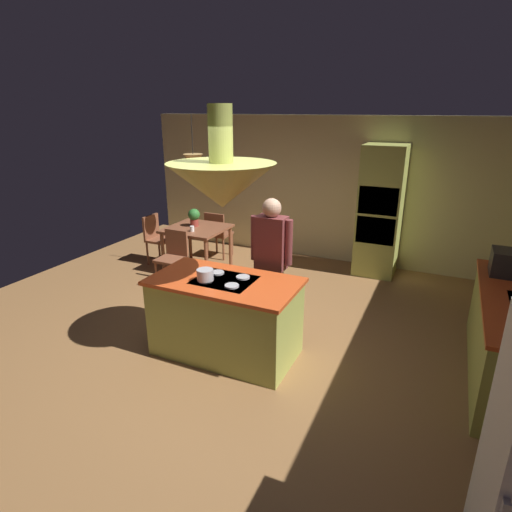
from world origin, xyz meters
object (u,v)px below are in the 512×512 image
person_at_island (271,257)px  cooking_pot_on_cooktop (205,275)px  oven_tower (380,212)px  chair_facing_island (174,254)px  potted_plant_on_table (194,216)px  dining_table (197,233)px  kitchen_island (225,317)px  chair_at_corner (156,236)px  chair_by_back_wall (217,232)px  cup_on_table (192,229)px

person_at_island → cooking_pot_on_cooktop: size_ratio=9.37×
person_at_island → cooking_pot_on_cooktop: bearing=-115.9°
oven_tower → chair_facing_island: (-2.80, -1.83, -0.56)m
person_at_island → potted_plant_on_table: bearing=144.4°
person_at_island → cooking_pot_on_cooktop: (-0.41, -0.84, 0.01)m
dining_table → potted_plant_on_table: size_ratio=3.21×
kitchen_island → oven_tower: (1.10, 3.24, 0.61)m
cooking_pot_on_cooktop → person_at_island: bearing=64.1°
chair_at_corner → potted_plant_on_table: 0.89m
kitchen_island → dining_table: (-1.70, 2.10, 0.20)m
oven_tower → chair_by_back_wall: oven_tower is taller
cup_on_table → chair_at_corner: bearing=165.8°
dining_table → cup_on_table: size_ratio=10.71×
oven_tower → cooking_pot_on_cooktop: oven_tower is taller
cup_on_table → cooking_pot_on_cooktop: bearing=-53.6°
chair_facing_island → chair_at_corner: bearing=141.3°
chair_facing_island → oven_tower: bearing=33.2°
oven_tower → chair_by_back_wall: (-2.80, -0.45, -0.56)m
person_at_island → chair_by_back_wall: 2.89m
potted_plant_on_table → dining_table: bearing=-38.5°
kitchen_island → cup_on_table: size_ratio=18.05×
oven_tower → cup_on_table: oven_tower is taller
dining_table → kitchen_island: bearing=-51.0°
person_at_island → cooking_pot_on_cooktop: 0.94m
potted_plant_on_table → cup_on_table: size_ratio=3.33×
cup_on_table → cooking_pot_on_cooktop: 2.49m
oven_tower → dining_table: (-2.80, -1.14, -0.41)m
chair_at_corner → dining_table: bearing=-90.0°
dining_table → oven_tower: bearing=22.2°
dining_table → chair_facing_island: chair_facing_island is taller
dining_table → person_at_island: (1.95, -1.39, 0.32)m
chair_at_corner → cup_on_table: 1.00m
kitchen_island → cooking_pot_on_cooktop: bearing=-140.9°
chair_at_corner → potted_plant_on_table: (0.78, 0.06, 0.42)m
cooking_pot_on_cooktop → cup_on_table: bearing=126.4°
chair_by_back_wall → person_at_island: bearing=133.2°
dining_table → chair_by_back_wall: 0.70m
kitchen_island → chair_at_corner: (-2.56, 2.10, 0.05)m
chair_facing_island → potted_plant_on_table: (-0.08, 0.75, 0.42)m
potted_plant_on_table → person_at_island: bearing=-35.6°
person_at_island → chair_at_corner: bearing=153.7°
chair_by_back_wall → cup_on_table: size_ratio=9.67×
oven_tower → potted_plant_on_table: 3.08m
chair_facing_island → potted_plant_on_table: potted_plant_on_table is taller
cooking_pot_on_cooktop → chair_facing_island: bearing=135.0°
kitchen_island → oven_tower: oven_tower is taller
chair_by_back_wall → potted_plant_on_table: (-0.08, -0.62, 0.42)m
chair_facing_island → chair_by_back_wall: bearing=90.0°
oven_tower → dining_table: oven_tower is taller
potted_plant_on_table → cooking_pot_on_cooktop: 2.81m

